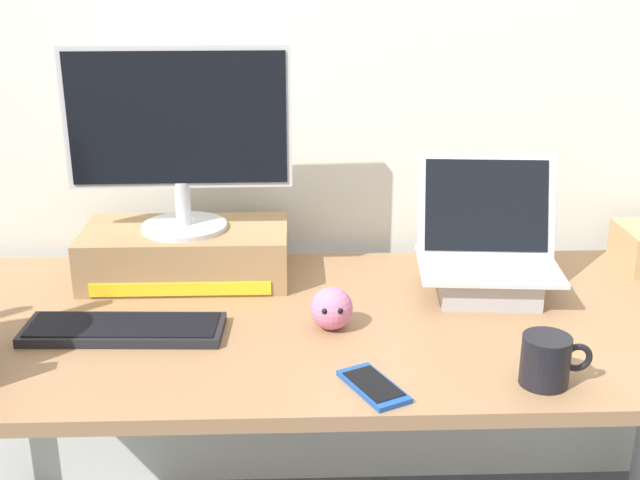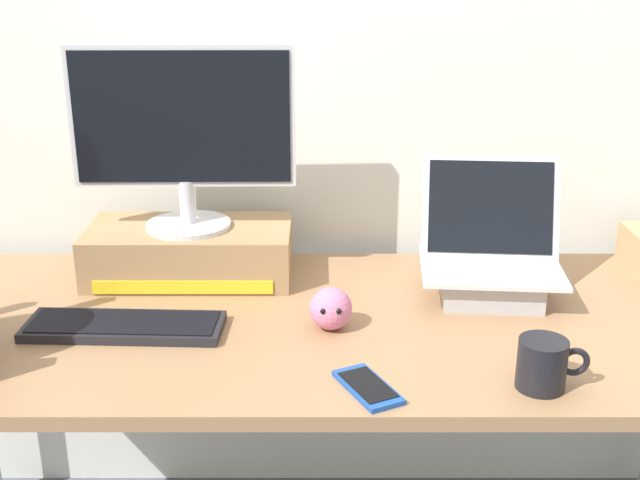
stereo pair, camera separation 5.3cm
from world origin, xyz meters
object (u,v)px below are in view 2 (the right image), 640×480
at_px(coffee_mug, 543,364).
at_px(desktop_monitor, 183,133).
at_px(external_keyboard, 124,326).
at_px(open_laptop, 490,269).
at_px(plush_toy, 331,309).
at_px(cell_phone, 368,387).
at_px(toner_box_yellow, 190,252).

bearing_deg(coffee_mug, desktop_monitor, 143.30).
xyz_separation_m(desktop_monitor, external_keyboard, (-0.09, -0.31, -0.34)).
distance_m(desktop_monitor, open_laptop, 0.77).
xyz_separation_m(open_laptop, external_keyboard, (-0.80, -0.19, -0.05)).
distance_m(external_keyboard, plush_toy, 0.43).
xyz_separation_m(desktop_monitor, cell_phone, (0.40, -0.55, -0.35)).
bearing_deg(desktop_monitor, open_laptop, -9.95).
distance_m(coffee_mug, plush_toy, 0.45).
height_order(external_keyboard, coffee_mug, coffee_mug).
bearing_deg(open_laptop, plush_toy, -149.84).
relative_size(desktop_monitor, plush_toy, 5.74).
bearing_deg(plush_toy, external_keyboard, -178.14).
distance_m(desktop_monitor, cell_phone, 0.76).
relative_size(toner_box_yellow, desktop_monitor, 0.94).
height_order(coffee_mug, plush_toy, coffee_mug).
distance_m(toner_box_yellow, coffee_mug, 0.90).
xyz_separation_m(desktop_monitor, open_laptop, (0.71, -0.12, -0.29)).
relative_size(open_laptop, plush_toy, 3.70).
relative_size(toner_box_yellow, cell_phone, 2.93).
bearing_deg(plush_toy, desktop_monitor, 139.20).
bearing_deg(open_laptop, desktop_monitor, 175.23).
height_order(toner_box_yellow, desktop_monitor, desktop_monitor).
height_order(toner_box_yellow, cell_phone, toner_box_yellow).
height_order(open_laptop, coffee_mug, open_laptop).
bearing_deg(open_laptop, coffee_mug, -83.56).
relative_size(toner_box_yellow, plush_toy, 5.41).
height_order(external_keyboard, cell_phone, external_keyboard).
bearing_deg(plush_toy, toner_box_yellow, 139.09).
distance_m(desktop_monitor, plush_toy, 0.54).
relative_size(open_laptop, coffee_mug, 2.54).
distance_m(open_laptop, coffee_mug, 0.42).
height_order(external_keyboard, plush_toy, plush_toy).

